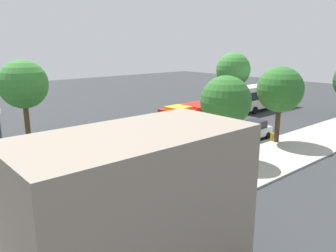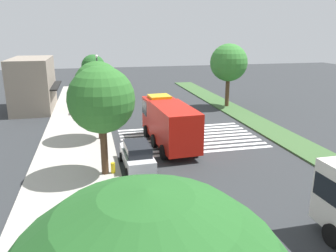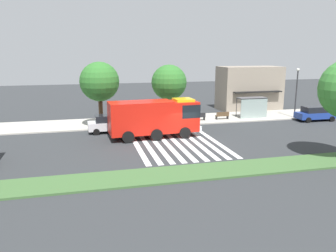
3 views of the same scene
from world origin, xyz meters
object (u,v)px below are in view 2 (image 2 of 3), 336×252
object	(u,v)px
bench_near_shelter	(91,115)
bus_stop_shelter	(89,96)
sidewalk_tree_west	(101,100)
sidewalk_tree_far_east	(93,66)
parked_car_mid	(112,93)
fire_truck	(168,121)
parked_car_west	(137,155)
sidewalk_tree_center	(98,85)
median_tree_west	(229,63)
bench_west_of_shelter	(91,122)
street_lamp	(98,74)
fire_hydrant	(113,168)

from	to	relation	value
bench_near_shelter	bus_stop_shelter	bearing A→B (deg)	0.60
sidewalk_tree_west	sidewalk_tree_far_east	xyz separation A→B (m)	(30.60, 0.00, -0.97)
bench_near_shelter	sidewalk_tree_west	xyz separation A→B (m)	(-14.36, -0.72, 4.39)
parked_car_mid	sidewalk_tree_far_east	distance (m)	6.76
fire_truck	bench_near_shelter	bearing A→B (deg)	29.69
parked_car_west	sidewalk_tree_center	xyz separation A→B (m)	(6.82, 2.20, 3.83)
sidewalk_tree_center	sidewalk_tree_far_east	distance (m)	23.05
sidewalk_tree_west	sidewalk_tree_center	bearing A→B (deg)	0.00
median_tree_west	fire_truck	bearing A→B (deg)	139.89
bench_west_of_shelter	parked_car_mid	bearing A→B (deg)	-12.07
bench_west_of_shelter	sidewalk_tree_center	world-z (taller)	sidewalk_tree_center
street_lamp	median_tree_west	bearing A→B (deg)	-112.21
parked_car_west	bench_near_shelter	size ratio (longest dim) A/B	2.82
bench_west_of_shelter	sidewalk_tree_far_east	world-z (taller)	sidewalk_tree_far_east
fire_hydrant	parked_car_mid	bearing A→B (deg)	-3.88
sidewalk_tree_west	sidewalk_tree_far_east	bearing A→B (deg)	0.00
bench_west_of_shelter	sidewalk_tree_west	size ratio (longest dim) A/B	0.23
parked_car_west	fire_hydrant	size ratio (longest dim) A/B	6.45
sidewalk_tree_far_east	median_tree_west	size ratio (longest dim) A/B	0.75
parked_car_west	sidewalk_tree_center	size ratio (longest dim) A/B	0.69
bench_near_shelter	street_lamp	bearing A→B (deg)	-7.04
sidewalk_tree_west	sidewalk_tree_center	size ratio (longest dim) A/B	1.06
fire_hydrant	sidewalk_tree_far_east	bearing A→B (deg)	0.93
bus_stop_shelter	bench_west_of_shelter	size ratio (longest dim) A/B	2.19
fire_truck	fire_hydrant	xyz separation A→B (m)	(-5.04, 4.86, -1.55)
bus_stop_shelter	sidewalk_tree_far_east	world-z (taller)	sidewalk_tree_far_east
median_tree_west	fire_hydrant	size ratio (longest dim) A/B	10.73
bus_stop_shelter	sidewalk_tree_center	xyz separation A→B (m)	(-10.80, -0.77, 2.86)
fire_truck	sidewalk_tree_center	size ratio (longest dim) A/B	1.34
parked_car_mid	bench_west_of_shelter	distance (m)	13.98
bench_near_shelter	bench_west_of_shelter	size ratio (longest dim) A/B	1.00
bus_stop_shelter	street_lamp	bearing A→B (deg)	-12.86
bench_near_shelter	fire_hydrant	distance (m)	14.46
bench_west_of_shelter	fire_hydrant	distance (m)	11.47
bench_west_of_shelter	sidewalk_tree_far_east	bearing A→B (deg)	-2.15
bus_stop_shelter	street_lamp	distance (m)	5.54
sidewalk_tree_west	fire_hydrant	bearing A→B (deg)	-95.90
parked_car_west	parked_car_mid	xyz separation A→B (m)	(24.29, 0.00, -0.03)
bench_west_of_shelter	street_lamp	xyz separation A→B (m)	(12.11, -1.12, 3.12)
sidewalk_tree_center	bus_stop_shelter	bearing A→B (deg)	4.06
parked_car_mid	sidewalk_tree_far_east	xyz separation A→B (m)	(5.57, 2.20, 3.13)
sidewalk_tree_center	median_tree_west	world-z (taller)	median_tree_west
median_tree_west	parked_car_mid	bearing A→B (deg)	59.93
parked_car_mid	median_tree_west	world-z (taller)	median_tree_west
bus_stop_shelter	bench_near_shelter	size ratio (longest dim) A/B	2.19
fire_truck	parked_car_west	size ratio (longest dim) A/B	1.95
parked_car_mid	fire_hydrant	distance (m)	25.14
sidewalk_tree_center	median_tree_west	distance (m)	18.42
bench_near_shelter	sidewalk_tree_west	size ratio (longest dim) A/B	0.23
street_lamp	parked_car_west	bearing A→B (deg)	-175.47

